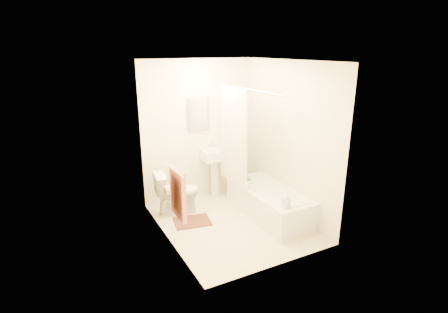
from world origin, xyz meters
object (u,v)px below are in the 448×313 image
sink (215,171)px  bath_mat (192,221)px  toilet (177,193)px  bathtub (269,202)px  soap_bottle (286,201)px

sink → bath_mat: (-0.77, -0.74, -0.47)m
toilet → sink: size_ratio=0.75×
bathtub → soap_bottle: (-0.17, -0.64, 0.32)m
toilet → sink: 0.92m
sink → soap_bottle: size_ratio=4.47×
toilet → bath_mat: (0.08, -0.41, -0.34)m
bathtub → sink: bearing=110.6°
sink → bath_mat: 1.17m
sink → bathtub: bearing=-67.9°
toilet → soap_bottle: size_ratio=3.34×
sink → toilet: bearing=-156.9°
bathtub → bath_mat: (-1.18, 0.35, -0.21)m
sink → bath_mat: bearing=-134.4°
soap_bottle → sink: bearing=97.9°
sink → bathtub: sink is taller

